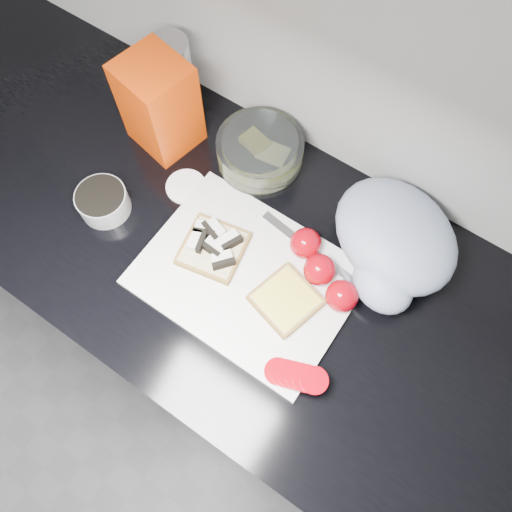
{
  "coord_description": "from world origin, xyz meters",
  "views": [
    {
      "loc": [
        0.3,
        0.88,
        1.8
      ],
      "look_at": [
        0.09,
        1.19,
        0.95
      ],
      "focal_mm": 35.0,
      "sensor_mm": 36.0,
      "label": 1
    }
  ],
  "objects": [
    {
      "name": "tomato_slices",
      "position": [
        0.27,
        1.05,
        0.92
      ],
      "size": [
        0.13,
        0.08,
        0.02
      ],
      "rotation": [
        0.0,
        0.0,
        -0.16
      ],
      "color": "#A5030F",
      "rests_on": "cutting_board"
    },
    {
      "name": "glass_bowl",
      "position": [
        -0.04,
        1.4,
        0.94
      ],
      "size": [
        0.18,
        0.18,
        0.08
      ],
      "rotation": [
        0.0,
        0.0,
        -0.23
      ],
      "color": "silver",
      "rests_on": "countertop"
    },
    {
      "name": "countertop",
      "position": [
        0.0,
        1.2,
        0.88
      ],
      "size": [
        3.5,
        0.64,
        0.04
      ],
      "primitive_type": "cube",
      "color": "black",
      "rests_on": "base_cabinet"
    },
    {
      "name": "seed_tub",
      "position": [
        -0.24,
        1.13,
        0.93
      ],
      "size": [
        0.1,
        0.1,
        0.05
      ],
      "color": "#A0A5A5",
      "rests_on": "countertop"
    },
    {
      "name": "steel_canister",
      "position": [
        -0.26,
        1.41,
        1.0
      ],
      "size": [
        0.08,
        0.08,
        0.2
      ],
      "primitive_type": "cylinder",
      "color": "silver",
      "rests_on": "countertop"
    },
    {
      "name": "bread_bag",
      "position": [
        -0.24,
        1.34,
        1.0
      ],
      "size": [
        0.15,
        0.14,
        0.2
      ],
      "primitive_type": "cube",
      "rotation": [
        0.0,
        0.0,
        -0.19
      ],
      "color": "red",
      "rests_on": "countertop"
    },
    {
      "name": "grocery_bag",
      "position": [
        0.29,
        1.36,
        0.95
      ],
      "size": [
        0.32,
        0.31,
        0.11
      ],
      "rotation": [
        0.0,
        0.0,
        -0.42
      ],
      "color": "#A6AFCD",
      "rests_on": "countertop"
    },
    {
      "name": "bread_left",
      "position": [
        0.01,
        1.17,
        0.92
      ],
      "size": [
        0.14,
        0.14,
        0.04
      ],
      "rotation": [
        0.0,
        0.0,
        0.2
      ],
      "color": "beige",
      "rests_on": "cutting_board"
    },
    {
      "name": "whole_tomatoes",
      "position": [
        0.21,
        1.25,
        0.93
      ],
      "size": [
        0.17,
        0.12,
        0.06
      ],
      "rotation": [
        0.0,
        0.0,
        -0.02
      ],
      "color": "#A5030F",
      "rests_on": "countertop"
    },
    {
      "name": "cutting_board",
      "position": [
        0.09,
        1.16,
        0.91
      ],
      "size": [
        0.4,
        0.3,
        0.01
      ],
      "primitive_type": "cube",
      "color": "white",
      "rests_on": "countertop"
    },
    {
      "name": "knife",
      "position": [
        0.19,
        1.27,
        0.92
      ],
      "size": [
        0.23,
        0.05,
        0.01
      ],
      "rotation": [
        0.0,
        0.0,
        -0.13
      ],
      "color": "#B0B0B4",
      "rests_on": "cutting_board"
    },
    {
      "name": "tub_lid",
      "position": [
        -0.13,
        1.26,
        0.9
      ],
      "size": [
        0.11,
        0.11,
        0.01
      ],
      "primitive_type": "cylinder",
      "rotation": [
        0.0,
        0.0,
        -0.32
      ],
      "color": "white",
      "rests_on": "countertop"
    },
    {
      "name": "base_cabinet",
      "position": [
        0.0,
        1.2,
        0.43
      ],
      "size": [
        3.5,
        0.6,
        0.86
      ],
      "primitive_type": "cube",
      "color": "black",
      "rests_on": "ground"
    },
    {
      "name": "bread_right",
      "position": [
        0.18,
        1.16,
        0.92
      ],
      "size": [
        0.14,
        0.14,
        0.02
      ],
      "rotation": [
        0.0,
        0.0,
        -0.26
      ],
      "color": "beige",
      "rests_on": "cutting_board"
    }
  ]
}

